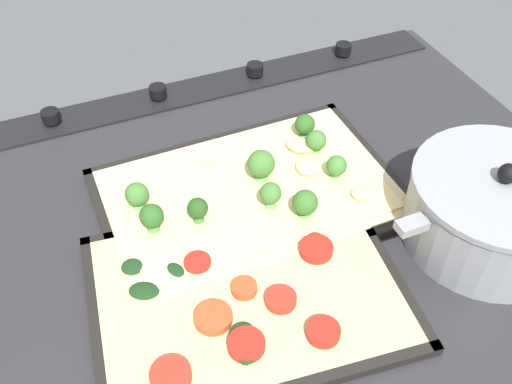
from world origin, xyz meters
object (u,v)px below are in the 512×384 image
Objects in this scene: broccoli_pizza at (253,189)px; veggie_pizza_back at (246,293)px; baking_tray_front at (251,197)px; baking_tray_back at (247,294)px; cooking_pot at (494,210)px.

broccoli_pizza is 1.05× the size of veggie_pizza_back.
baking_tray_back is at bearing 66.30° from baking_tray_front.
baking_tray_back is 31.68cm from cooking_pot.
broccoli_pizza is at bearing -115.21° from veggie_pizza_back.
baking_tray_back is (6.81, 14.60, -1.37)cm from broccoli_pizza.
broccoli_pizza is 16.17cm from baking_tray_back.
broccoli_pizza reaches higher than baking_tray_front.
cooking_pot is (-31.21, 3.06, 4.48)cm from baking_tray_back.
broccoli_pizza is at bearing -115.01° from baking_tray_back.
cooking_pot is (-24.40, 17.66, 3.11)cm from broccoli_pizza.
baking_tray_front is 16.41cm from veggie_pizza_back.
baking_tray_front is at bearing -35.44° from cooking_pot.
cooking_pot reaches higher than baking_tray_back.
baking_tray_front is 30.78cm from cooking_pot.
veggie_pizza_back is at bearing 66.07° from baking_tray_front.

